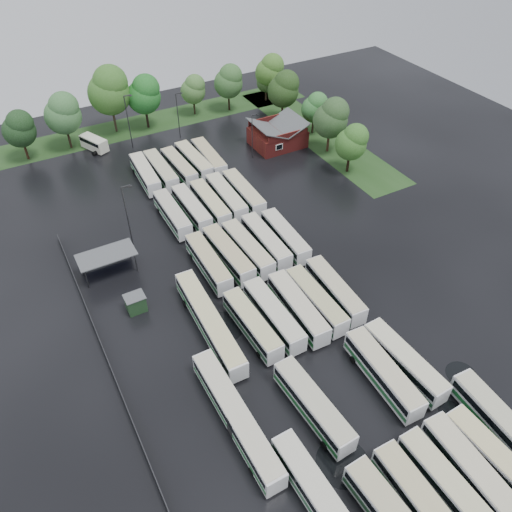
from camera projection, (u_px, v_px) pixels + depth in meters
ground at (287, 328)px, 65.58m from camera, size 160.00×160.00×0.00m
brick_building at (277, 137)px, 101.24m from camera, size 10.07×8.60×5.39m
wash_shed at (106, 256)px, 71.85m from camera, size 8.20×4.20×3.58m
utility_hut at (136, 303)px, 67.10m from camera, size 2.70×2.20×2.62m
grass_strip_north at (139, 125)px, 108.96m from camera, size 80.00×10.00×0.01m
grass_strip_east at (317, 134)px, 106.13m from camera, size 10.00×50.00×0.01m
west_fence at (102, 347)px, 62.37m from camera, size 0.10×50.00×1.20m
bus_r0c1 at (423, 505)px, 46.78m from camera, size 2.80×12.18×3.38m
bus_r0c2 at (448, 487)px, 48.12m from camera, size 2.61×11.80×3.28m
bus_r0c3 at (473, 473)px, 49.06m from camera, size 3.11×12.37×3.42m
bus_r0c4 at (495, 461)px, 50.10m from camera, size 2.85×11.85×3.28m
bus_r1c0 at (313, 405)px, 54.80m from camera, size 3.11×12.16×3.36m
bus_r1c3 at (383, 373)px, 57.98m from camera, size 3.19×12.28×3.39m
bus_r1c4 at (404, 361)px, 59.24m from camera, size 3.04×12.13×3.35m
bus_r2c0 at (252, 325)px, 63.65m from camera, size 2.73×11.65×3.23m
bus_r2c1 at (274, 315)px, 64.76m from camera, size 2.63×12.12×3.37m
bus_r2c2 at (298, 308)px, 65.71m from camera, size 3.06×12.33×3.41m
bus_r2c3 at (316, 300)px, 66.80m from camera, size 2.57×11.85×3.30m
bus_r2c4 at (335, 290)px, 68.24m from camera, size 3.11×11.94×3.29m
bus_r3c0 at (208, 263)px, 72.50m from camera, size 2.73×11.89×3.30m
bus_r3c1 at (228, 254)px, 73.79m from camera, size 2.94×12.25×3.39m
bus_r3c2 at (248, 249)px, 74.77m from camera, size 2.87×12.14×3.36m
bus_r3c3 at (266, 241)px, 76.14m from camera, size 2.76×11.99×3.33m
bus_r3c4 at (285, 236)px, 77.10m from camera, size 2.98×11.85×3.27m
bus_r4c0 at (172, 214)px, 81.51m from camera, size 2.59×11.64×3.23m
bus_r4c1 at (192, 208)px, 82.74m from camera, size 2.51×11.65×3.24m
bus_r4c2 at (210, 203)px, 83.71m from camera, size 2.67×11.86×3.29m
bus_r4c3 at (226, 197)px, 85.01m from camera, size 2.97×12.23×3.38m
bus_r4c4 at (244, 193)px, 85.98m from camera, size 2.90×12.22×3.38m
bus_r5c0 at (145, 174)px, 90.68m from camera, size 3.08×11.95×3.30m
bus_r5c1 at (161, 170)px, 91.52m from camera, size 2.62×12.03×3.34m
bus_r5c2 at (179, 167)px, 92.61m from camera, size 2.84×11.67×3.23m
bus_r5c3 at (194, 161)px, 94.07m from camera, size 2.92×12.07×3.34m
bus_r5c4 at (209, 158)px, 94.84m from camera, size 3.12×12.20×3.37m
artic_bus_west_b at (209, 322)px, 63.86m from camera, size 3.14×18.03×3.33m
artic_bus_west_c at (236, 417)px, 53.81m from camera, size 2.59×17.45×3.23m
minibus at (94, 143)px, 100.04m from camera, size 4.55×6.52×2.68m
tree_north_0 at (19, 128)px, 93.92m from camera, size 6.14×6.14×10.18m
tree_north_1 at (63, 113)px, 96.64m from camera, size 7.08×7.08×11.72m
tree_north_2 at (110, 90)px, 100.94m from camera, size 8.59×8.59×14.23m
tree_north_3 at (145, 94)px, 103.43m from camera, size 7.04×7.04×11.65m
tree_north_4 at (194, 89)px, 109.41m from camera, size 5.48×5.48×9.07m
tree_north_5 at (229, 81)px, 110.35m from camera, size 6.38×6.38×10.57m
tree_north_6 at (270, 71)px, 114.41m from camera, size 6.57×6.57×10.88m
tree_east_0 at (352, 142)px, 90.71m from camera, size 5.84×5.83×9.65m
tree_east_1 at (332, 118)px, 95.81m from camera, size 6.77×6.77×11.22m
tree_east_2 at (315, 107)px, 102.82m from camera, size 5.35×5.35×8.86m
tree_east_3 at (284, 89)px, 106.31m from camera, size 6.72×6.72×11.12m
tree_east_4 at (267, 81)px, 115.68m from camera, size 4.45×4.42×7.33m
lamp_post_ne at (253, 133)px, 95.10m from camera, size 1.40×0.27×9.06m
lamp_post_nw at (127, 213)px, 74.16m from camera, size 1.67×0.33×10.86m
lamp_post_back_w at (128, 118)px, 97.63m from camera, size 1.68×0.33×10.91m
lamp_post_back_e at (178, 112)px, 101.24m from camera, size 1.48×0.29×9.60m
puddle_0 at (343, 463)px, 51.79m from camera, size 5.65×5.65×0.01m
puddle_1 at (450, 410)px, 56.41m from camera, size 2.61×2.61×0.01m
puddle_2 at (224, 327)px, 65.67m from camera, size 5.47×5.47×0.01m
puddle_3 at (325, 317)px, 67.03m from camera, size 5.13×5.13×0.01m
puddle_4 at (461, 374)px, 60.09m from camera, size 3.74×3.74×0.01m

